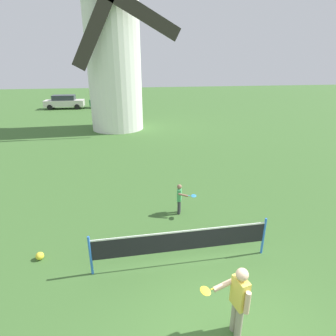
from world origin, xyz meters
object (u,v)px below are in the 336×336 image
Objects in this scene: windmill at (113,45)px; parked_car_green at (109,101)px; player_far at (180,197)px; stray_ball at (40,256)px; tennis_net at (182,241)px; parked_car_cream at (64,102)px; player_near at (238,299)px.

parked_car_green is (-0.96, 11.74, -5.38)m from windmill.
windmill is at bearing -85.33° from parked_car_green.
player_far is 5.16× the size of stray_ball.
stray_ball is (-3.71, 0.80, -0.58)m from tennis_net.
tennis_net is 1.02× the size of parked_car_green.
stray_ball is 0.05× the size of parked_car_cream.
windmill is 19.42m from player_near.
player_near is 0.34× the size of parked_car_green.
parked_car_green is at bearing 96.64° from player_far.
player_far is 0.25× the size of parked_car_cream.
tennis_net is 2.21m from player_near.
parked_car_cream is at bearing 105.12° from player_near.
stray_ball is at bearing -97.98° from windmill.
tennis_net is at bearing -84.72° from windmill.
parked_car_green is at bearing 95.02° from tennis_net.
player_near is at bearing -74.79° from tennis_net.
player_far is 0.24× the size of parked_car_green.
player_near is 0.35× the size of parked_car_cream.
player_far is at bearing -83.36° from parked_car_green.
player_far is (-0.07, 4.62, -0.25)m from player_near.
player_far is at bearing -81.72° from windmill.
parked_car_green reaches higher than stray_ball.
parked_car_green is at bearing -0.02° from parked_car_cream.
parked_car_cream reaches higher than tennis_net.
tennis_net and player_far have the same top height.
windmill is at bearing 96.44° from player_near.
tennis_net is 2.99× the size of player_near.
player_far is at bearing 21.88° from stray_ball.
parked_car_green is at bearing 87.43° from stray_ball.
parked_car_green is (-2.48, 28.17, 0.13)m from tennis_net.
player_far is (2.03, -13.94, -5.57)m from windmill.
tennis_net is 1.04× the size of parked_car_cream.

